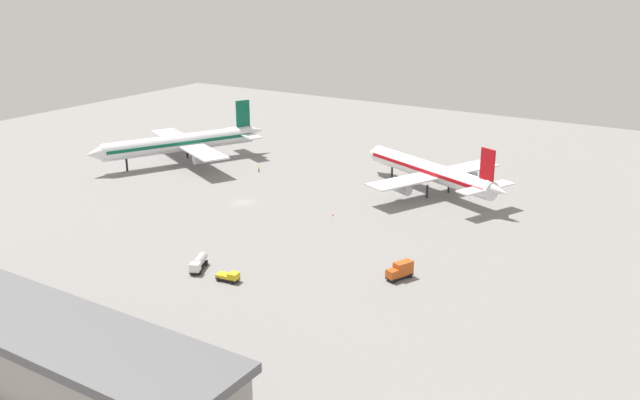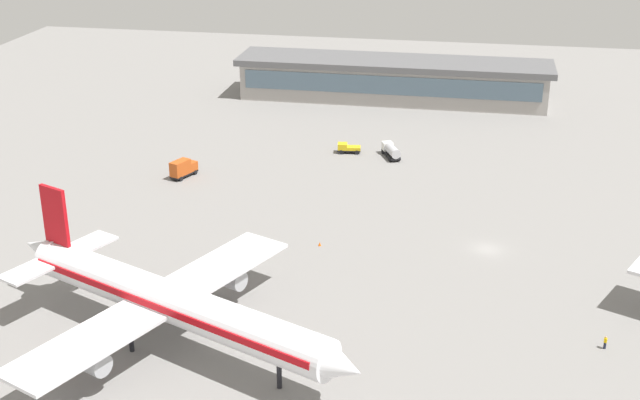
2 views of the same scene
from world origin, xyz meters
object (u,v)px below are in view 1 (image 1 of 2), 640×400
at_px(airplane_at_gate, 182,143).
at_px(safety_cone_near_gate, 333,215).
at_px(pushback_tractor, 229,277).
at_px(ground_crew_worker, 259,169).
at_px(catering_truck, 400,270).
at_px(airplane_taxiing, 431,171).
at_px(fuel_truck, 199,263).

bearing_deg(airplane_at_gate, safety_cone_near_gate, 101.06).
relative_size(pushback_tractor, safety_cone_near_gate, 7.68).
bearing_deg(ground_crew_worker, safety_cone_near_gate, 135.54).
relative_size(catering_truck, safety_cone_near_gate, 9.84).
xyz_separation_m(airplane_taxiing, safety_cone_near_gate, (-12.22, -29.96, -5.48)).
relative_size(catering_truck, ground_crew_worker, 3.53).
bearing_deg(airplane_at_gate, fuel_truck, 70.99).
xyz_separation_m(pushback_tractor, ground_crew_worker, (-40.86, 63.47, -0.12)).
distance_m(fuel_truck, ground_crew_worker, 70.30).
height_order(catering_truck, pushback_tractor, catering_truck).
xyz_separation_m(pushback_tractor, safety_cone_near_gate, (-2.41, 42.03, -0.67)).
xyz_separation_m(ground_crew_worker, safety_cone_near_gate, (38.46, -21.43, -0.55)).
bearing_deg(airplane_taxiing, pushback_tractor, 105.81).
height_order(catering_truck, fuel_truck, catering_truck).
distance_m(pushback_tractor, ground_crew_worker, 75.48).
xyz_separation_m(catering_truck, ground_crew_worker, (-67.83, 44.94, -0.85)).
relative_size(catering_truck, pushback_tractor, 1.28).
bearing_deg(catering_truck, airplane_taxiing, -139.93).
height_order(airplane_taxiing, pushback_tractor, airplane_taxiing).
distance_m(airplane_taxiing, safety_cone_near_gate, 32.81).
bearing_deg(pushback_tractor, airplane_taxiing, 74.78).
distance_m(catering_truck, ground_crew_worker, 81.37).
xyz_separation_m(airplane_at_gate, catering_truck, (93.73, -40.54, -4.61)).
xyz_separation_m(airplane_taxiing, catering_truck, (17.15, -53.46, -4.09)).
distance_m(fuel_truck, pushback_tractor, 8.60).
relative_size(airplane_at_gate, safety_cone_near_gate, 88.60).
bearing_deg(airplane_taxiing, catering_truck, 131.37).
xyz_separation_m(airplane_at_gate, safety_cone_near_gate, (64.35, -17.03, -6.01)).
height_order(pushback_tractor, safety_cone_near_gate, pushback_tractor).
bearing_deg(safety_cone_near_gate, ground_crew_worker, 150.87).
bearing_deg(catering_truck, safety_cone_near_gate, -106.39).
distance_m(pushback_tractor, safety_cone_near_gate, 42.11).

